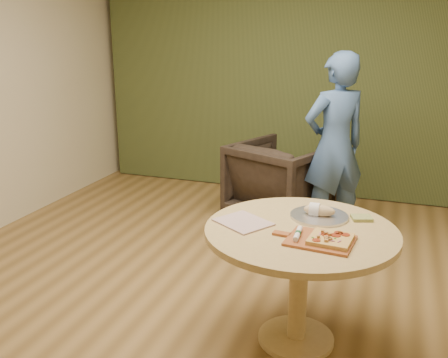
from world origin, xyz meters
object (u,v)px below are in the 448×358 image
object	(u,v)px
cutlery_roll	(298,234)
serving_tray	(319,216)
pedestal_table	(300,250)
bread_roll	(318,210)
pizza_paddle	(318,240)
armchair	(281,178)
person_standing	(334,146)
flatbread_pizza	(331,239)

from	to	relation	value
cutlery_roll	serving_tray	xyz separation A→B (m)	(0.06, 0.37, -0.02)
pedestal_table	bread_roll	xyz separation A→B (m)	(0.06, 0.22, 0.18)
pizza_paddle	cutlery_roll	distance (m)	0.12
pizza_paddle	cutlery_roll	bearing A→B (deg)	-175.47
armchair	pedestal_table	bearing A→B (deg)	128.78
serving_tray	armchair	distance (m)	1.92
pedestal_table	bread_roll	world-z (taller)	bread_roll
cutlery_roll	pizza_paddle	bearing A→B (deg)	-4.07
armchair	pizza_paddle	bearing A→B (deg)	130.72
pedestal_table	pizza_paddle	bearing A→B (deg)	-51.43
cutlery_roll	pedestal_table	bearing A→B (deg)	90.90
bread_roll	person_standing	xyz separation A→B (m)	(-0.11, 1.59, 0.05)
serving_tray	flatbread_pizza	bearing A→B (deg)	-72.17
serving_tray	armchair	size ratio (longest dim) A/B	0.40
flatbread_pizza	serving_tray	world-z (taller)	flatbread_pizza
cutlery_roll	bread_roll	xyz separation A→B (m)	(0.05, 0.37, 0.01)
flatbread_pizza	pizza_paddle	bearing A→B (deg)	178.85
pedestal_table	pizza_paddle	xyz separation A→B (m)	(0.12, -0.16, 0.15)
bread_roll	person_standing	distance (m)	1.60
pizza_paddle	person_standing	xyz separation A→B (m)	(-0.18, 1.97, 0.09)
flatbread_pizza	bread_roll	world-z (taller)	bread_roll
cutlery_roll	person_standing	world-z (taller)	person_standing
flatbread_pizza	person_standing	world-z (taller)	person_standing
pizza_paddle	bread_roll	size ratio (longest dim) A/B	2.38
bread_roll	armchair	xyz separation A→B (m)	(-0.64, 1.78, -0.35)
pizza_paddle	cutlery_roll	world-z (taller)	cutlery_roll
pedestal_table	bread_roll	size ratio (longest dim) A/B	5.82
cutlery_roll	person_standing	size ratio (longest dim) A/B	0.12
pedestal_table	flatbread_pizza	world-z (taller)	flatbread_pizza
pedestal_table	person_standing	distance (m)	1.83
pedestal_table	flatbread_pizza	size ratio (longest dim) A/B	4.68
pedestal_table	armchair	distance (m)	2.09
serving_tray	bread_roll	bearing A→B (deg)	180.00
serving_tray	armchair	bearing A→B (deg)	109.92
armchair	person_standing	distance (m)	0.69
pedestal_table	armchair	size ratio (longest dim) A/B	1.27
bread_roll	armchair	distance (m)	1.92
flatbread_pizza	bread_roll	xyz separation A→B (m)	(-0.13, 0.37, 0.02)
pedestal_table	cutlery_roll	size ratio (longest dim) A/B	5.65
bread_roll	pizza_paddle	bearing A→B (deg)	-80.25
pizza_paddle	serving_tray	size ratio (longest dim) A/B	1.29
serving_tray	person_standing	distance (m)	1.60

